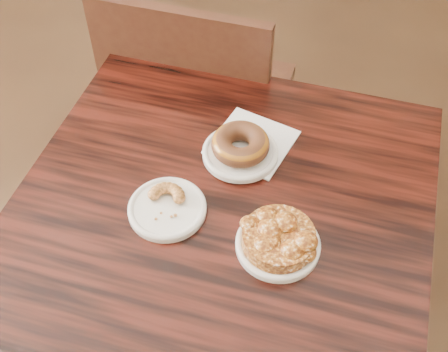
% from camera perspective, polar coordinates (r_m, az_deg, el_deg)
% --- Properties ---
extents(floor, '(5.00, 5.00, 0.00)m').
position_cam_1_polar(floor, '(1.77, -4.86, -16.93)').
color(floor, black).
rests_on(floor, ground).
extents(cafe_table, '(0.89, 0.89, 0.75)m').
position_cam_1_polar(cafe_table, '(1.41, -0.22, -12.15)').
color(cafe_table, black).
rests_on(cafe_table, floor).
extents(chair_far, '(0.55, 0.55, 0.90)m').
position_cam_1_polar(chair_far, '(1.75, -1.63, 7.68)').
color(chair_far, black).
rests_on(chair_far, floor).
extents(napkin, '(0.20, 0.20, 0.00)m').
position_cam_1_polar(napkin, '(1.20, 2.85, 3.45)').
color(napkin, white).
rests_on(napkin, cafe_table).
extents(plate_donut, '(0.16, 0.16, 0.01)m').
position_cam_1_polar(plate_donut, '(1.17, 1.65, 2.34)').
color(plate_donut, white).
rests_on(plate_donut, napkin).
extents(plate_cruller, '(0.15, 0.15, 0.01)m').
position_cam_1_polar(plate_cruller, '(1.08, -5.79, -3.35)').
color(plate_cruller, white).
rests_on(plate_cruller, cafe_table).
extents(plate_fritter, '(0.16, 0.16, 0.01)m').
position_cam_1_polar(plate_fritter, '(1.04, 5.48, -6.97)').
color(plate_fritter, white).
rests_on(plate_fritter, cafe_table).
extents(glazed_donut, '(0.12, 0.12, 0.04)m').
position_cam_1_polar(glazed_donut, '(1.15, 1.68, 3.26)').
color(glazed_donut, brown).
rests_on(glazed_donut, plate_donut).
extents(apple_fritter, '(0.18, 0.18, 0.04)m').
position_cam_1_polar(apple_fritter, '(1.01, 5.60, -6.10)').
color(apple_fritter, '#4B1D08').
rests_on(apple_fritter, plate_fritter).
extents(cruller_fragment, '(0.09, 0.09, 0.02)m').
position_cam_1_polar(cruller_fragment, '(1.07, -5.86, -2.79)').
color(cruller_fragment, '#5D3712').
rests_on(cruller_fragment, plate_cruller).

